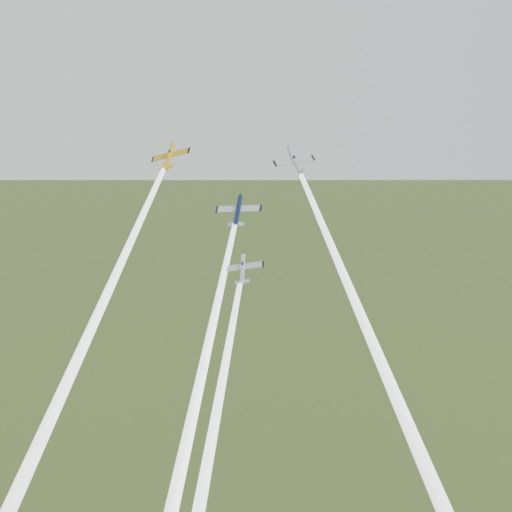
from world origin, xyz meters
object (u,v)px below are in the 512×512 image
at_px(plane_silver_right, 296,162).
at_px(plane_yellow, 169,156).
at_px(plane_silver_low, 243,269).
at_px(plane_navy, 238,211).

bearing_deg(plane_silver_right, plane_yellow, 165.65).
xyz_separation_m(plane_yellow, plane_silver_right, (23.50, 2.35, -1.36)).
height_order(plane_yellow, plane_silver_right, plane_yellow).
relative_size(plane_silver_right, plane_silver_low, 1.13).
relative_size(plane_yellow, plane_silver_low, 1.09).
bearing_deg(plane_silver_low, plane_navy, 106.50).
height_order(plane_navy, plane_silver_right, plane_silver_right).
relative_size(plane_yellow, plane_navy, 0.93).
relative_size(plane_navy, plane_silver_low, 1.18).
bearing_deg(plane_silver_right, plane_navy, -178.45).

